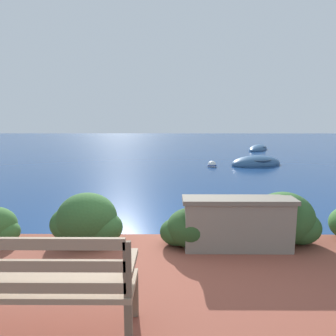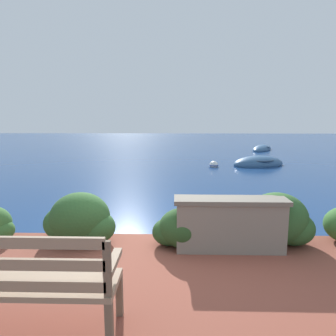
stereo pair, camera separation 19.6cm
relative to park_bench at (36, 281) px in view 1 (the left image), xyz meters
The scene contains 9 objects.
ground_plane 2.65m from the park_bench, 61.56° to the left, with size 80.00×80.00×0.00m.
park_bench is the anchor object (origin of this frame).
stone_wall 2.66m from the park_bench, 39.98° to the left, with size 1.54×0.39×0.74m.
hedge_clump_left 1.95m from the park_bench, 93.78° to the left, with size 1.09×0.79×0.74m.
hedge_clump_centre 2.28m from the park_bench, 52.96° to the left, with size 0.81×0.59×0.55m.
hedge_clump_right 3.38m from the park_bench, 35.64° to the left, with size 1.11×0.80×0.75m.
rowboat_nearest 12.08m from the park_bench, 65.76° to the left, with size 2.72×2.07×0.75m.
rowboat_mid 19.12m from the park_bench, 68.45° to the left, with size 2.28×3.06×0.61m.
mooring_buoy 10.97m from the park_bench, 74.51° to the left, with size 0.41×0.41×0.37m.
Camera 1 is at (-0.12, -4.50, 2.01)m, focal length 32.00 mm.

